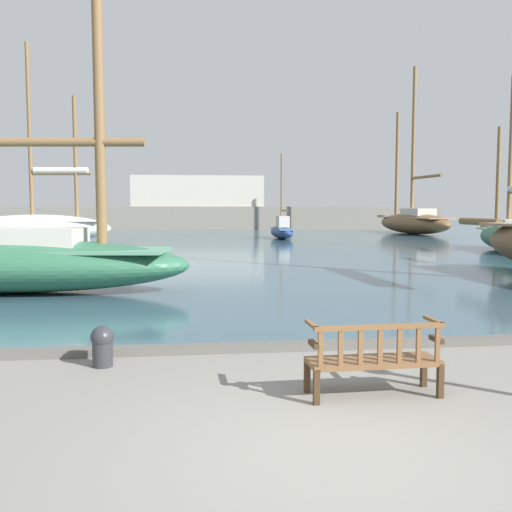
# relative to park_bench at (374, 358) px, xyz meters

# --- Properties ---
(ground_plane) EXTENTS (160.00, 160.00, 0.00)m
(ground_plane) POSITION_rel_park_bench_xyz_m (-0.86, -1.50, -0.47)
(ground_plane) COLOR gray
(harbor_water) EXTENTS (100.00, 80.00, 0.08)m
(harbor_water) POSITION_rel_park_bench_xyz_m (-0.86, 42.50, -0.43)
(harbor_water) COLOR #385666
(harbor_water) RESTS_ON ground
(quay_edge_kerb) EXTENTS (40.00, 0.30, 0.12)m
(quay_edge_kerb) POSITION_rel_park_bench_xyz_m (-0.86, 2.35, -0.41)
(quay_edge_kerb) COLOR #5B5954
(quay_edge_kerb) RESTS_ON ground
(park_bench) EXTENTS (1.62, 0.58, 0.92)m
(park_bench) POSITION_rel_park_bench_xyz_m (0.00, 0.00, 0.00)
(park_bench) COLOR #3D2A19
(park_bench) RESTS_ON ground
(sailboat_far_port) EXTENTS (10.81, 3.76, 12.42)m
(sailboat_far_port) POSITION_rel_park_bench_xyz_m (-11.80, 31.01, 0.76)
(sailboat_far_port) COLOR silver
(sailboat_far_port) RESTS_ON harbor_water
(sailboat_centre_channel) EXTENTS (3.83, 13.24, 14.02)m
(sailboat_centre_channel) POSITION_rel_park_bench_xyz_m (16.80, 40.11, 0.75)
(sailboat_centre_channel) COLOR brown
(sailboat_centre_channel) RESTS_ON harbor_water
(sailboat_mid_starboard) EXTENTS (3.87, 9.21, 8.85)m
(sailboat_mid_starboard) POSITION_rel_park_bench_xyz_m (14.04, 20.79, 0.46)
(sailboat_mid_starboard) COLOR #2D6647
(sailboat_mid_starboard) RESTS_ON harbor_water
(sailboat_nearest_port) EXTENTS (1.40, 6.27, 6.06)m
(sailboat_nearest_port) POSITION_rel_park_bench_xyz_m (4.43, 33.76, 0.20)
(sailboat_nearest_port) COLOR navy
(sailboat_nearest_port) RESTS_ON harbor_water
(mooring_bollard) EXTENTS (0.34, 0.34, 0.59)m
(mooring_bollard) POSITION_rel_park_bench_xyz_m (-3.46, 1.72, -0.15)
(mooring_bollard) COLOR #2D2D33
(mooring_bollard) RESTS_ON ground
(far_breakwater) EXTENTS (50.73, 2.40, 5.55)m
(far_breakwater) POSITION_rel_park_bench_xyz_m (-0.94, 52.24, 1.35)
(far_breakwater) COLOR slate
(far_breakwater) RESTS_ON ground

